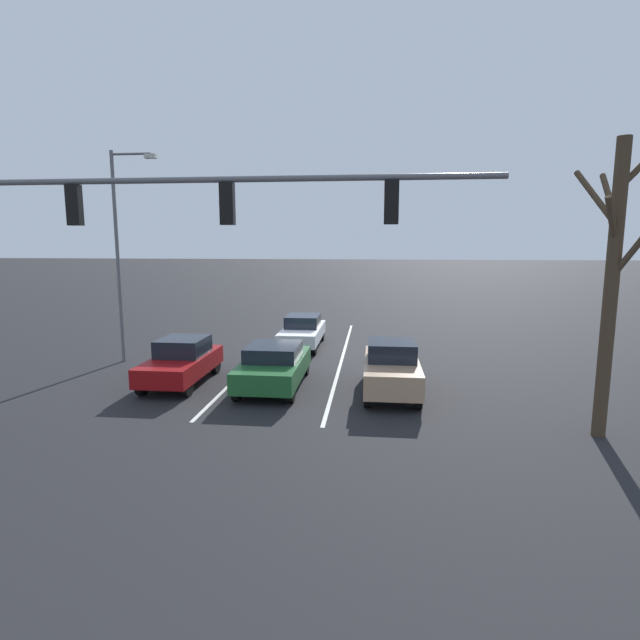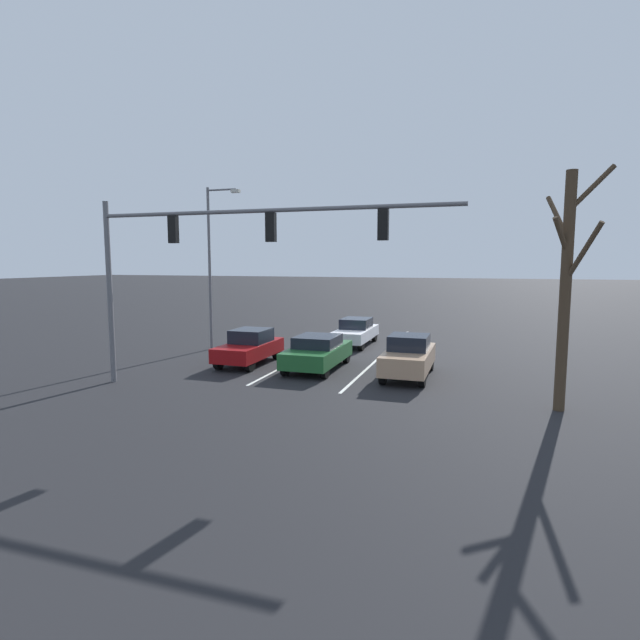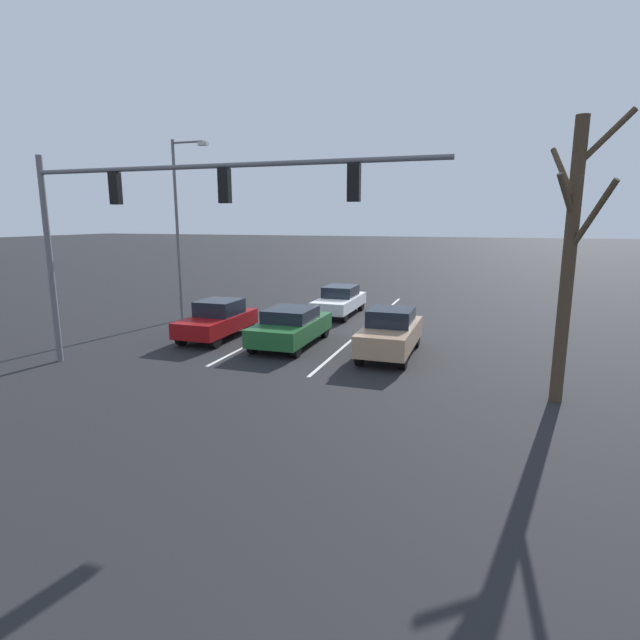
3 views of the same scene
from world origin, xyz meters
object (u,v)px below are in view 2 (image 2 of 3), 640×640
(car_darkgreen_midlane_front, at_px, (318,352))
(traffic_signal_gantry, at_px, (210,247))
(car_white_midlane_second, at_px, (356,331))
(bare_tree_near, at_px, (567,279))
(car_tan_leftlane_front, at_px, (409,356))
(car_maroon_rightlane_front, at_px, (250,347))
(street_lamp_right_shoulder, at_px, (213,258))

(car_darkgreen_midlane_front, xyz_separation_m, traffic_signal_gantry, (2.39, 4.60, 4.33))
(car_white_midlane_second, height_order, bare_tree_near, bare_tree_near)
(traffic_signal_gantry, bearing_deg, car_tan_leftlane_front, -145.47)
(car_maroon_rightlane_front, xyz_separation_m, bare_tree_near, (-12.25, 3.41, 3.27))
(car_maroon_rightlane_front, relative_size, bare_tree_near, 0.55)
(car_darkgreen_midlane_front, xyz_separation_m, car_maroon_rightlane_front, (3.25, -0.09, 0.03))
(bare_tree_near, bearing_deg, traffic_signal_gantry, 6.41)
(street_lamp_right_shoulder, bearing_deg, car_white_midlane_second, -151.31)
(car_darkgreen_midlane_front, relative_size, car_maroon_rightlane_front, 1.08)
(car_maroon_rightlane_front, distance_m, traffic_signal_gantry, 6.42)
(car_maroon_rightlane_front, relative_size, street_lamp_right_shoulder, 0.48)
(car_white_midlane_second, bearing_deg, traffic_signal_gantry, 77.75)
(traffic_signal_gantry, bearing_deg, car_darkgreen_midlane_front, -117.51)
(bare_tree_near, bearing_deg, street_lamp_right_shoulder, -21.65)
(car_tan_leftlane_front, distance_m, car_white_midlane_second, 7.84)
(car_white_midlane_second, xyz_separation_m, traffic_signal_gantry, (2.42, 11.15, 4.32))
(car_maroon_rightlane_front, xyz_separation_m, street_lamp_right_shoulder, (3.40, -2.80, 3.99))
(car_maroon_rightlane_front, height_order, traffic_signal_gantry, traffic_signal_gantry)
(traffic_signal_gantry, relative_size, bare_tree_near, 1.75)
(car_tan_leftlane_front, xyz_separation_m, car_maroon_rightlane_front, (7.15, -0.36, -0.06))
(car_tan_leftlane_front, bearing_deg, car_maroon_rightlane_front, -2.88)
(car_tan_leftlane_front, relative_size, bare_tree_near, 0.57)
(car_maroon_rightlane_front, bearing_deg, traffic_signal_gantry, 100.33)
(car_tan_leftlane_front, distance_m, bare_tree_near, 6.76)
(car_tan_leftlane_front, height_order, car_maroon_rightlane_front, car_tan_leftlane_front)
(car_darkgreen_midlane_front, distance_m, bare_tree_near, 10.15)
(car_tan_leftlane_front, bearing_deg, street_lamp_right_shoulder, -16.68)
(car_maroon_rightlane_front, height_order, bare_tree_near, bare_tree_near)
(car_darkgreen_midlane_front, relative_size, street_lamp_right_shoulder, 0.53)
(car_maroon_rightlane_front, bearing_deg, car_white_midlane_second, -116.90)
(car_darkgreen_midlane_front, bearing_deg, car_tan_leftlane_front, 176.12)
(street_lamp_right_shoulder, bearing_deg, car_darkgreen_midlane_front, 156.46)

